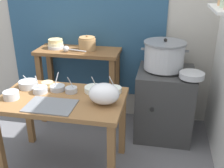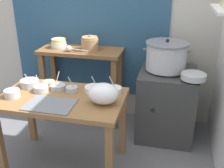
{
  "view_description": "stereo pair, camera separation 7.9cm",
  "coord_description": "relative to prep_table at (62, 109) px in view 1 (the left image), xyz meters",
  "views": [
    {
      "loc": [
        0.78,
        -2.02,
        1.77
      ],
      "look_at": [
        0.36,
        0.12,
        0.82
      ],
      "focal_mm": 43.21,
      "sensor_mm": 36.0,
      "label": 1
    },
    {
      "loc": [
        0.85,
        -2.01,
        1.77
      ],
      "look_at": [
        0.36,
        0.12,
        0.82
      ],
      "focal_mm": 43.21,
      "sensor_mm": 36.0,
      "label": 2
    }
  ],
  "objects": [
    {
      "name": "prep_bowl_5",
      "position": [
        -0.42,
        -0.1,
        0.15
      ],
      "size": [
        0.14,
        0.14,
        0.07
      ],
      "color": "#B7BABF",
      "rests_on": "prep_table"
    },
    {
      "name": "wide_pan",
      "position": [
        1.13,
        0.54,
        0.2
      ],
      "size": [
        0.24,
        0.24,
        0.05
      ],
      "primitive_type": "cylinder",
      "color": "#B7BABF",
      "rests_on": "stove_block"
    },
    {
      "name": "serving_tray",
      "position": [
        -0.03,
        -0.17,
        0.12
      ],
      "size": [
        0.4,
        0.28,
        0.01
      ],
      "primitive_type": "cube",
      "color": "slate",
      "rests_on": "prep_table"
    },
    {
      "name": "back_shelf_table",
      "position": [
        -0.12,
        0.86,
        0.07
      ],
      "size": [
        0.96,
        0.4,
        0.9
      ],
      "color": "brown",
      "rests_on": "ground"
    },
    {
      "name": "clay_pot",
      "position": [
        -0.0,
        0.86,
        0.37
      ],
      "size": [
        0.19,
        0.19,
        0.18
      ],
      "color": "#A37A4C",
      "rests_on": "back_shelf_table"
    },
    {
      "name": "bowl_stack_enamel",
      "position": [
        -0.38,
        0.87,
        0.34
      ],
      "size": [
        0.18,
        0.18,
        0.11
      ],
      "color": "#B7BABF",
      "rests_on": "back_shelf_table"
    },
    {
      "name": "stove_block",
      "position": [
        0.9,
        0.73,
        -0.23
      ],
      "size": [
        0.6,
        0.61,
        0.78
      ],
      "color": "#383838",
      "rests_on": "ground"
    },
    {
      "name": "prep_bowl_2",
      "position": [
        -0.38,
        0.15,
        0.15
      ],
      "size": [
        0.18,
        0.18,
        0.14
      ],
      "color": "#B7BABF",
      "rests_on": "prep_table"
    },
    {
      "name": "prep_bowl_7",
      "position": [
        -0.22,
        0.06,
        0.14
      ],
      "size": [
        0.13,
        0.13,
        0.16
      ],
      "color": "#B7BABF",
      "rests_on": "prep_table"
    },
    {
      "name": "prep_bowl_0",
      "position": [
        -0.09,
        0.14,
        0.14
      ],
      "size": [
        0.14,
        0.14,
        0.17
      ],
      "color": "#B7BABF",
      "rests_on": "prep_table"
    },
    {
      "name": "ladle",
      "position": [
        -0.2,
        0.75,
        0.33
      ],
      "size": [
        0.28,
        0.1,
        0.07
      ],
      "color": "#B7BABF",
      "rests_on": "back_shelf_table"
    },
    {
      "name": "prep_table",
      "position": [
        0.0,
        0.0,
        0.0
      ],
      "size": [
        1.1,
        0.66,
        0.72
      ],
      "color": "olive",
      "rests_on": "ground"
    },
    {
      "name": "prep_bowl_6",
      "position": [
        0.43,
        0.19,
        0.14
      ],
      "size": [
        0.14,
        0.14,
        0.16
      ],
      "color": "silver",
      "rests_on": "prep_table"
    },
    {
      "name": "wall_back",
      "position": [
        0.15,
        1.13,
        0.69
      ],
      "size": [
        4.4,
        0.12,
        2.6
      ],
      "color": "#B2ADA3",
      "rests_on": "ground"
    },
    {
      "name": "prep_bowl_3",
      "position": [
        0.05,
        0.12,
        0.14
      ],
      "size": [
        0.11,
        0.11,
        0.16
      ],
      "color": "#B7BABF",
      "rests_on": "prep_table"
    },
    {
      "name": "prep_bowl_4",
      "position": [
        0.25,
        0.17,
        0.14
      ],
      "size": [
        0.17,
        0.17,
        0.16
      ],
      "color": "silver",
      "rests_on": "prep_table"
    },
    {
      "name": "prep_bowl_1",
      "position": [
        -0.22,
        0.21,
        0.13
      ],
      "size": [
        0.11,
        0.11,
        0.04
      ],
      "color": "#E5C684",
      "rests_on": "prep_table"
    },
    {
      "name": "ground_plane",
      "position": [
        0.06,
        0.03,
        -0.61
      ],
      "size": [
        9.0,
        9.0,
        0.0
      ],
      "primitive_type": "plane",
      "color": "slate"
    },
    {
      "name": "plastic_bag",
      "position": [
        0.39,
        -0.03,
        0.2
      ],
      "size": [
        0.26,
        0.22,
        0.18
      ],
      "primitive_type": "ellipsoid",
      "color": "white",
      "rests_on": "prep_table"
    },
    {
      "name": "steamer_pot",
      "position": [
        0.86,
        0.75,
        0.32
      ],
      "size": [
        0.48,
        0.44,
        0.33
      ],
      "color": "#B7BABF",
      "rests_on": "stove_block"
    }
  ]
}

